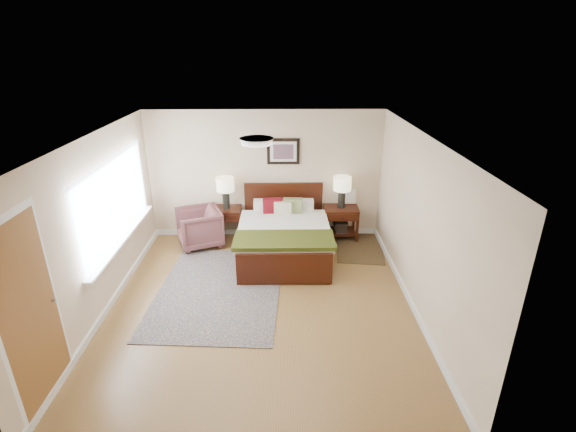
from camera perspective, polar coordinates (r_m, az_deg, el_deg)
The scene contains 18 objects.
floor at distance 6.41m, azimuth -3.66°, elevation -11.83°, with size 5.00×5.00×0.00m, color olive.
back_wall at distance 8.14m, azimuth -3.11°, elevation 5.63°, with size 4.50×0.04×2.50m, color beige.
front_wall at distance 3.67m, azimuth -5.93°, elevation -17.79°, with size 4.50×0.04×2.50m, color beige.
left_wall at distance 6.34m, azimuth -24.74°, elevation -1.58°, with size 0.04×5.00×2.50m, color beige.
right_wall at distance 6.11m, azimuth 17.64°, elevation -1.39°, with size 0.04×5.00×2.50m, color beige.
ceiling at distance 5.41m, azimuth -4.32°, elevation 10.57°, with size 4.50×5.00×0.02m, color white.
window at distance 6.87m, azimuth -22.32°, elevation 1.76°, with size 0.11×2.72×1.32m.
door at distance 5.05m, azimuth -31.75°, elevation -11.56°, with size 0.06×1.00×2.18m.
ceil_fixture at distance 5.42m, azimuth -4.31°, elevation 10.21°, with size 0.44×0.44×0.08m.
bed at distance 7.48m, azimuth -0.57°, elevation -2.07°, with size 1.66×2.00×1.08m.
wall_art at distance 7.98m, azimuth -0.65°, elevation 8.82°, with size 0.62×0.05×0.50m.
nightstand_left at distance 8.21m, azimuth -8.36°, elevation 0.22°, with size 0.55×0.49×0.65m.
nightstand_right at distance 8.29m, azimuth 7.20°, elevation -0.54°, with size 0.66×0.49×0.65m.
lamp_left at distance 8.04m, azimuth -8.56°, elevation 3.93°, with size 0.34×0.34×0.61m.
lamp_right at distance 8.05m, azimuth 7.43°, elevation 4.04°, with size 0.34×0.34×0.61m.
armchair at distance 8.13m, azimuth -12.04°, elevation -1.54°, with size 0.78×0.80×0.73m, color brown.
rug_persian at distance 6.79m, azimuth -9.35°, elevation -9.91°, with size 1.90×2.68×0.01m, color #0C143E.
rug_navy at distance 8.09m, azimuth 9.79°, elevation -4.31°, with size 0.85×1.28×0.01m, color black.
Camera 1 is at (0.32, -5.28, 3.62)m, focal length 26.00 mm.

